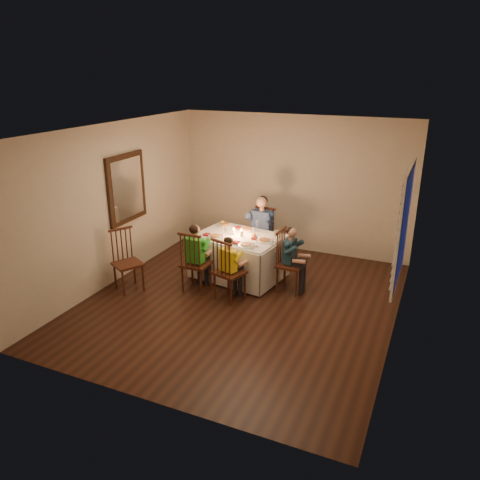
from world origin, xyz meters
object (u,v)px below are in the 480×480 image
at_px(chair_near_left, 197,289).
at_px(adult, 261,262).
at_px(chair_near_right, 230,299).
at_px(child_yellow, 230,299).
at_px(chair_adult, 261,262).
at_px(serving_bowl, 225,226).
at_px(child_teal, 290,290).
at_px(child_green, 197,289).
at_px(dining_table, 239,248).
at_px(chair_extra, 130,289).
at_px(chair_end, 290,290).

relative_size(chair_near_left, adult, 0.81).
distance_m(chair_near_right, child_yellow, 0.00).
height_order(chair_adult, serving_bowl, serving_bowl).
distance_m(chair_near_right, child_teal, 1.01).
relative_size(chair_adult, chair_near_right, 1.00).
bearing_deg(chair_adult, chair_near_left, -106.87).
relative_size(chair_near_left, chair_near_right, 1.00).
xyz_separation_m(child_green, child_teal, (1.39, 0.59, 0.00)).
xyz_separation_m(chair_adult, chair_near_left, (-0.53, -1.48, 0.00)).
bearing_deg(child_yellow, dining_table, -58.98).
bearing_deg(child_green, chair_extra, 23.46).
bearing_deg(child_yellow, chair_near_right, -0.00).
xyz_separation_m(chair_extra, child_teal, (2.39, 1.02, 0.00)).
bearing_deg(serving_bowl, adult, 39.15).
bearing_deg(adult, chair_extra, -125.70).
bearing_deg(chair_adult, child_teal, -43.21).
xyz_separation_m(chair_end, adult, (-0.86, 0.89, 0.00)).
bearing_deg(chair_end, child_teal, 0.00).
bearing_deg(chair_end, chair_extra, 115.34).
height_order(adult, child_teal, adult).
bearing_deg(serving_bowl, chair_near_right, -61.38).
distance_m(chair_adult, chair_near_left, 1.57).
relative_size(chair_adult, serving_bowl, 5.22).
bearing_deg(adult, serving_bowl, -137.89).
bearing_deg(child_teal, child_green, 115.01).
height_order(chair_near_left, child_green, child_green).
bearing_deg(chair_near_right, chair_near_left, 9.28).
distance_m(chair_near_right, serving_bowl, 1.51).
distance_m(dining_table, serving_bowl, 0.58).
relative_size(chair_near_right, serving_bowl, 5.22).
bearing_deg(child_green, child_teal, -157.33).
distance_m(child_yellow, serving_bowl, 1.51).
distance_m(adult, serving_bowl, 1.03).
bearing_deg(chair_near_right, serving_bowl, -44.62).
xyz_separation_m(adult, serving_bowl, (-0.52, -0.43, 0.77)).
height_order(chair_extra, child_green, child_green).
relative_size(chair_adult, child_teal, 0.95).
bearing_deg(chair_near_left, chair_near_right, 172.37).
xyz_separation_m(dining_table, chair_near_right, (0.21, -0.81, -0.53)).
xyz_separation_m(chair_adult, child_yellow, (0.09, -1.56, 0.00)).
height_order(chair_extra, serving_bowl, serving_bowl).
bearing_deg(child_yellow, child_green, 9.28).
relative_size(chair_adult, chair_extra, 1.01).
bearing_deg(child_yellow, adult, -69.78).
bearing_deg(chair_end, dining_table, 83.74).
bearing_deg(child_green, dining_table, -120.18).
height_order(dining_table, chair_near_left, dining_table).
bearing_deg(child_green, chair_near_left, -90.16).
height_order(child_teal, serving_bowl, serving_bowl).
xyz_separation_m(chair_adult, adult, (0.00, 0.00, 0.00)).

